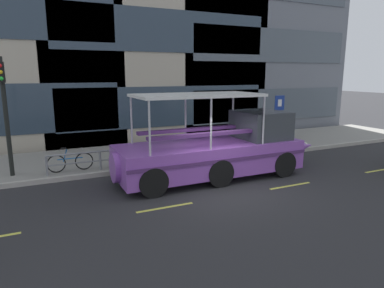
% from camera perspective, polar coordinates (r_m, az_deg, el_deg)
% --- Properties ---
extents(ground_plane, '(120.00, 120.00, 0.00)m').
position_cam_1_polar(ground_plane, '(12.26, 4.52, -7.19)').
color(ground_plane, '#2B2B2D').
extents(sidewalk, '(32.00, 4.80, 0.18)m').
position_cam_1_polar(sidewalk, '(17.14, -4.74, -1.39)').
color(sidewalk, gray).
rests_on(sidewalk, ground_plane).
extents(curb_edge, '(32.00, 0.18, 0.18)m').
position_cam_1_polar(curb_edge, '(14.90, -1.38, -3.37)').
color(curb_edge, '#B2ADA3').
rests_on(curb_edge, ground_plane).
extents(lane_centreline, '(25.80, 0.12, 0.01)m').
position_cam_1_polar(lane_centreline, '(11.49, 6.91, -8.55)').
color(lane_centreline, '#DBD64C').
rests_on(lane_centreline, ground_plane).
extents(curb_guardrail, '(11.95, 0.09, 0.78)m').
position_cam_1_polar(curb_guardrail, '(15.23, -0.33, -0.61)').
color(curb_guardrail, gray).
rests_on(curb_guardrail, sidewalk).
extents(traffic_light_pole, '(0.24, 0.46, 4.37)m').
position_cam_1_polar(traffic_light_pole, '(14.13, -28.77, 5.63)').
color(traffic_light_pole, black).
rests_on(traffic_light_pole, sidewalk).
extents(parking_sign, '(0.60, 0.12, 2.65)m').
position_cam_1_polar(parking_sign, '(18.54, 14.28, 5.22)').
color(parking_sign, '#4C4F54').
rests_on(parking_sign, sidewalk).
extents(leaned_bicycle, '(1.74, 0.46, 0.96)m').
position_cam_1_polar(leaned_bicycle, '(14.25, -19.64, -2.82)').
color(leaned_bicycle, black).
rests_on(leaned_bicycle, sidewalk).
extents(duck_tour_boat, '(8.89, 2.51, 3.24)m').
position_cam_1_polar(duck_tour_boat, '(13.31, 4.96, -0.93)').
color(duck_tour_boat, purple).
rests_on(duck_tour_boat, ground_plane).
extents(pedestrian_near_bow, '(0.24, 0.50, 1.73)m').
position_cam_1_polar(pedestrian_near_bow, '(17.37, 8.45, 2.50)').
color(pedestrian_near_bow, '#1E2338').
rests_on(pedestrian_near_bow, sidewalk).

